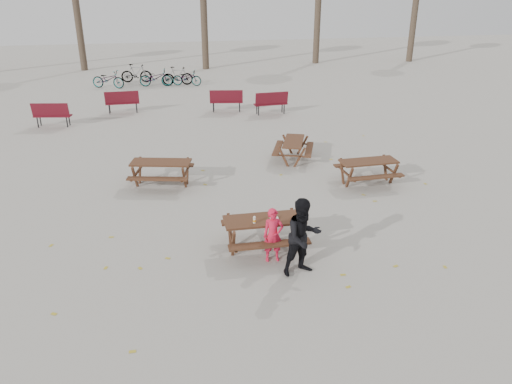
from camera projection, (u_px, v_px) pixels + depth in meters
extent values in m
plane|color=gray|center=(264.00, 249.00, 11.43)|extent=(80.00, 80.00, 0.00)
cube|color=#3A2115|center=(264.00, 220.00, 11.13)|extent=(1.80, 0.70, 0.05)
cube|color=#3A2115|center=(270.00, 245.00, 10.71)|extent=(1.80, 0.25, 0.05)
cube|color=#3A2115|center=(259.00, 220.00, 11.79)|extent=(1.80, 0.25, 0.05)
cylinder|color=#3A2115|center=(233.00, 244.00, 10.89)|extent=(0.08, 0.08, 0.73)
cylinder|color=#3A2115|center=(230.00, 232.00, 11.43)|extent=(0.08, 0.08, 0.73)
cylinder|color=#3A2115|center=(300.00, 238.00, 11.14)|extent=(0.08, 0.08, 0.73)
cylinder|color=#3A2115|center=(293.00, 226.00, 11.68)|extent=(0.08, 0.08, 0.73)
cube|color=white|center=(274.00, 218.00, 11.11)|extent=(0.18, 0.11, 0.03)
ellipsoid|color=tan|center=(274.00, 217.00, 11.09)|extent=(0.14, 0.06, 0.05)
cylinder|color=silver|center=(254.00, 220.00, 10.90)|extent=(0.06, 0.06, 0.15)
cylinder|color=orange|center=(254.00, 221.00, 10.90)|extent=(0.07, 0.07, 0.05)
cylinder|color=white|center=(254.00, 217.00, 10.86)|extent=(0.03, 0.03, 0.02)
imported|color=red|center=(273.00, 235.00, 10.75)|extent=(0.46, 0.30, 1.23)
imported|color=black|center=(303.00, 237.00, 10.20)|extent=(0.96, 0.83, 1.69)
imported|color=black|center=(108.00, 79.00, 27.72)|extent=(1.95, 1.24, 0.97)
imported|color=black|center=(136.00, 73.00, 29.18)|extent=(1.81, 0.70, 1.06)
imported|color=black|center=(156.00, 78.00, 28.18)|extent=(1.90, 0.83, 0.97)
imported|color=black|center=(177.00, 76.00, 28.45)|extent=(1.76, 0.57, 1.04)
imported|color=black|center=(187.00, 78.00, 28.36)|extent=(1.76, 1.05, 0.88)
cylinder|color=#382B21|center=(78.00, 20.00, 31.98)|extent=(0.44, 0.44, 6.30)
cylinder|color=#382B21|center=(204.00, 22.00, 32.51)|extent=(0.44, 0.44, 5.95)
cylinder|color=#382B21|center=(318.00, 14.00, 34.63)|extent=(0.44, 0.44, 6.65)
cylinder|color=#382B21|center=(413.00, 24.00, 35.65)|extent=(0.44, 0.44, 5.25)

